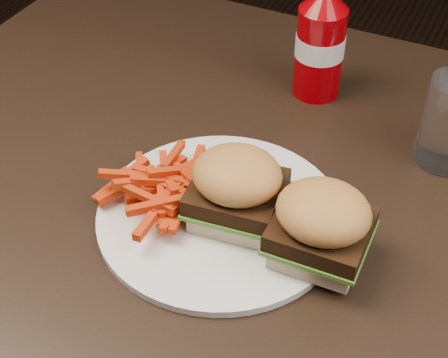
% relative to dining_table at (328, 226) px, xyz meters
% --- Properties ---
extents(dining_table, '(1.20, 0.80, 0.04)m').
position_rel_dining_table_xyz_m(dining_table, '(0.00, 0.00, 0.00)').
color(dining_table, black).
rests_on(dining_table, ground).
extents(plate, '(0.27, 0.27, 0.01)m').
position_rel_dining_table_xyz_m(plate, '(-0.11, -0.06, 0.03)').
color(plate, white).
rests_on(plate, dining_table).
extents(sandwich_half_a, '(0.09, 0.09, 0.02)m').
position_rel_dining_table_xyz_m(sandwich_half_a, '(-0.09, -0.06, 0.04)').
color(sandwich_half_a, '#FADAC1').
rests_on(sandwich_half_a, plate).
extents(sandwich_half_b, '(0.09, 0.08, 0.02)m').
position_rel_dining_table_xyz_m(sandwich_half_b, '(0.01, -0.07, 0.04)').
color(sandwich_half_b, beige).
rests_on(sandwich_half_b, plate).
extents(fries_pile, '(0.13, 0.13, 0.05)m').
position_rel_dining_table_xyz_m(fries_pile, '(-0.17, -0.07, 0.05)').
color(fries_pile, '#BE2D06').
rests_on(fries_pile, plate).
extents(ketchup_bottle, '(0.07, 0.07, 0.13)m').
position_rel_dining_table_xyz_m(ketchup_bottle, '(-0.10, 0.22, 0.08)').
color(ketchup_bottle, '#990006').
rests_on(ketchup_bottle, dining_table).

